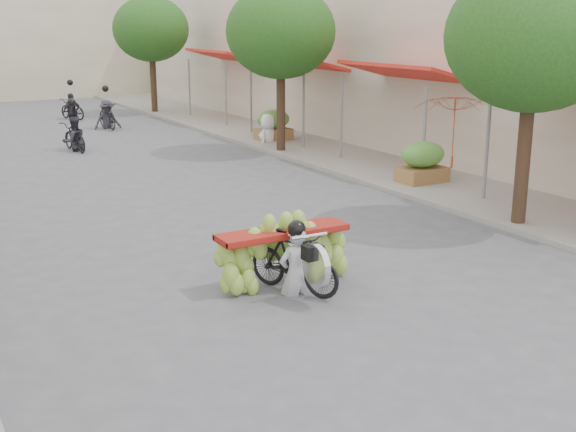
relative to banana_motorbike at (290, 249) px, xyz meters
The scene contains 14 objects.
ground 3.34m from the banana_motorbike, 82.87° to the right, with size 120.00×120.00×0.00m, color #55555A.
sidewalk_right 13.91m from the banana_motorbike, 57.79° to the left, with size 4.00×60.00×0.12m, color gray.
shophouse_row_right 16.58m from the banana_motorbike, 40.94° to the left, with size 9.77×40.00×6.00m.
street_tree_near 6.63m from the banana_motorbike, ahead, with size 3.40×3.40×5.25m.
street_tree_mid 12.62m from the banana_motorbike, 61.64° to the left, with size 3.40×3.40×5.25m.
street_tree_far 23.69m from the banana_motorbike, 75.69° to the left, with size 3.40×3.40×5.25m.
produce_crate_mid 8.14m from the banana_motorbike, 35.76° to the left, with size 1.20×0.88×1.16m.
produce_crate_far 14.37m from the banana_motorbike, 62.62° to the left, with size 1.20×0.88×1.16m.
banana_motorbike is the anchor object (origin of this frame).
market_umbrella 7.52m from the banana_motorbike, 28.16° to the left, with size 2.09×2.09×1.77m.
pedestrian 13.97m from the banana_motorbike, 63.39° to the left, with size 1.07×0.97×1.87m.
bg_motorbike_a 14.51m from the banana_motorbike, 89.34° to the left, with size 0.85×1.66×1.95m.
bg_motorbike_b 19.19m from the banana_motorbike, 82.39° to the left, with size 1.09×1.88×1.95m.
bg_motorbike_c 22.84m from the banana_motorbike, 84.84° to the left, with size 1.10×1.67×1.95m.
Camera 1 is at (-5.69, -6.03, 4.05)m, focal length 45.00 mm.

